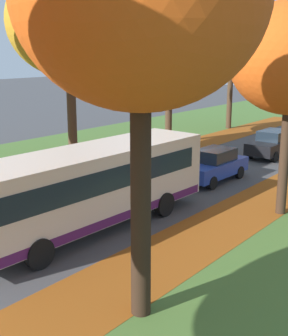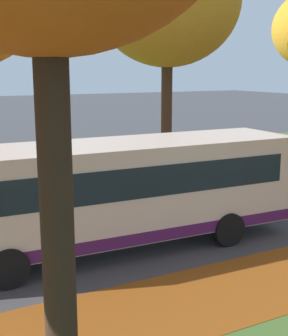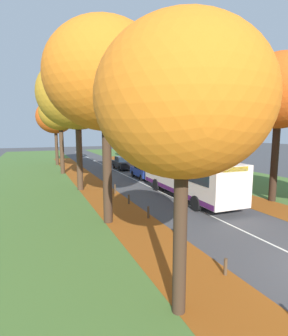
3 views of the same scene
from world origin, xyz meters
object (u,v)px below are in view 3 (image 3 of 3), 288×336
Objects in this scene: tree_left_distant at (55,117)px; car_blue_lead at (144,171)px; tree_left_nearest at (183,101)px; tree_left_far at (60,112)px; tree_right_far at (156,114)px; tree_left_mid at (77,94)px; bus at (187,175)px; bollard_sixth at (115,189)px; tree_left_near at (105,77)px; bollard_second at (225,267)px; tree_right_near at (279,92)px; bollard_third at (178,233)px; bollard_fifth at (129,199)px; tree_right_mid at (196,119)px; tree_right_distant at (133,116)px; car_black_following at (122,163)px; bollard_fourth at (148,212)px.

tree_left_distant is 17.85m from car_blue_lead.
tree_left_far is at bearing 90.81° from tree_left_nearest.
tree_right_far is at bearing 65.67° from tree_left_nearest.
tree_left_mid is 10.76m from bus.
bollard_sixth is at bearing -127.94° from tree_right_far.
car_blue_lead is (7.00, 11.52, -6.78)m from tree_left_near.
tree_left_near reaches higher than bollard_second.
tree_right_near is at bearing -32.91° from bus.
car_blue_lead reaches higher than bollard_second.
bollard_fifth is at bearing 90.56° from bollard_third.
tree_left_distant is 15.50× the size of bollard_second.
tree_right_mid reaches higher than tree_left_nearest.
car_blue_lead reaches higher than bollard_fifth.
bollard_sixth is 0.17× the size of car_blue_lead.
tree_right_far is (11.61, 25.68, 1.45)m from tree_left_nearest.
tree_right_distant is 26.87m from bollard_fifth.
tree_right_distant is 16.12× the size of bollard_fifth.
car_black_following is at bearing 104.37° from tree_right_near.
tree_left_distant is at bearing 96.29° from bollard_fifth.
tree_right_far is 16.47m from bollard_sixth.
tree_left_mid is (0.08, 16.25, 2.19)m from tree_left_nearest.
car_blue_lead is at bearing 75.50° from bollard_second.
tree_left_nearest is at bearing -125.14° from tree_right_mid.
tree_right_distant is (-0.19, 27.37, -0.19)m from tree_right_near.
car_blue_lead is (7.04, 2.94, -7.00)m from tree_left_mid.
tree_right_far is at bearing -35.92° from tree_left_distant.
bollard_fifth is (-9.38, -6.07, -5.79)m from tree_right_mid.
tree_left_distant reaches higher than bollard_second.
tree_left_near is 14.77m from tree_right_mid.
tree_left_near reaches higher than tree_right_far.
tree_left_near is at bearing 108.79° from bollard_second.
tree_right_distant reaches higher than bus.
tree_left_distant is 13.51× the size of bollard_fourth.
tree_left_near is 2.45× the size of car_black_following.
tree_left_nearest is 12.06× the size of bollard_fifth.
bus is (-4.66, -15.03, -5.37)m from tree_right_far.
car_black_following is at bearing 115.56° from tree_right_mid.
tree_left_near is at bearing 123.38° from bollard_third.
car_black_following is (-4.65, -8.46, -6.50)m from tree_right_distant.
tree_right_mid is (11.98, -17.60, -0.79)m from tree_left_distant.
tree_left_mid is 1.17× the size of tree_left_far.
car_black_following is at bearing 4.53° from tree_left_far.
tree_left_distant is (-0.25, 34.27, 1.27)m from tree_left_nearest.
tree_left_mid is 15.51× the size of bollard_fourth.
tree_left_far reaches higher than bollard_sixth.
car_blue_lead is (4.74, 11.80, 0.47)m from bollard_fourth.
tree_right_far is 27.23m from bollard_second.
tree_left_nearest is 1.80× the size of car_black_following.
bollard_third is at bearing 59.87° from tree_left_nearest.
tree_right_mid is at bearing -55.74° from tree_left_distant.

